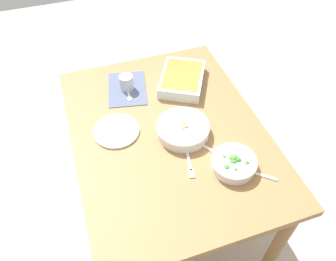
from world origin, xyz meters
The scene contains 12 objects.
ground_plane centered at (0.00, 0.00, 0.00)m, with size 6.00×6.00×0.00m, color #B2A899.
dining_table centered at (0.00, 0.00, 0.65)m, with size 1.20×0.90×0.74m.
placemat centered at (0.36, 0.11, 0.74)m, with size 0.28×0.20×0.00m, color #4C5670.
stew_bowl centered at (-0.04, -0.06, 0.77)m, with size 0.25×0.25×0.06m.
broccoli_bowl centered at (-0.29, -0.20, 0.77)m, with size 0.20×0.20×0.07m.
baking_dish centered at (0.31, -0.18, 0.77)m, with size 0.37×0.34×0.06m.
drink_cup centered at (0.36, 0.11, 0.78)m, with size 0.07×0.07×0.08m.
side_plate centered at (0.07, 0.24, 0.75)m, with size 0.22×0.22×0.01m, color silver.
spoon_by_stew centered at (-0.11, -0.10, 0.74)m, with size 0.16×0.11×0.01m.
spoon_by_broccoli centered at (-0.34, -0.26, 0.74)m, with size 0.13×0.15×0.01m.
spoon_spare centered at (0.31, 0.12, 0.74)m, with size 0.18×0.03×0.01m.
fork_on_table centered at (-0.22, -0.03, 0.74)m, with size 0.18×0.05×0.01m.
Camera 1 is at (-1.00, 0.34, 1.91)m, focal length 35.22 mm.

